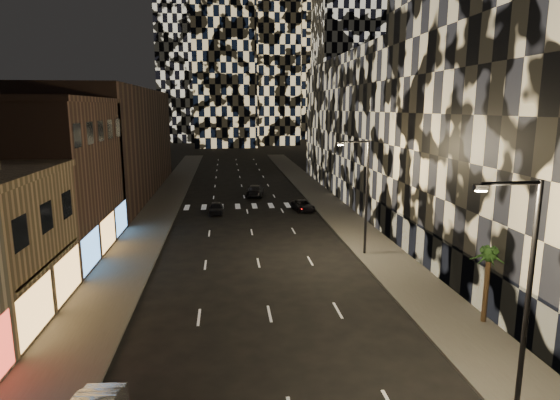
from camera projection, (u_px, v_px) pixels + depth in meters
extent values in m
cube|color=#47443F|center=(161.00, 207.00, 54.88)|extent=(4.00, 120.00, 0.15)
cube|color=#47443F|center=(328.00, 203.00, 57.15)|extent=(4.00, 120.00, 0.15)
cube|color=#4C4C47|center=(179.00, 207.00, 55.12)|extent=(0.20, 120.00, 0.15)
cube|color=#4C4C47|center=(311.00, 204.00, 56.91)|extent=(0.20, 120.00, 0.15)
cube|color=#4E362C|center=(39.00, 180.00, 36.85)|extent=(10.00, 15.00, 12.00)
cube|color=#4E362C|center=(115.00, 143.00, 62.48)|extent=(10.00, 40.00, 14.00)
cube|color=#232326|center=(559.00, 117.00, 31.31)|extent=(16.00, 25.00, 22.00)
cube|color=#383838|center=(440.00, 257.00, 32.28)|extent=(0.60, 25.00, 3.00)
cube|color=#232326|center=(390.00, 127.00, 63.36)|extent=(16.00, 40.00, 18.00)
cylinder|color=black|center=(528.00, 301.00, 17.12)|extent=(0.20, 0.20, 9.00)
cylinder|color=black|center=(511.00, 183.00, 16.14)|extent=(2.20, 0.14, 0.14)
cube|color=black|center=(481.00, 187.00, 16.04)|extent=(0.50, 0.25, 0.18)
cube|color=#FFEAB2|center=(481.00, 191.00, 16.07)|extent=(0.35, 0.18, 0.06)
cylinder|color=black|center=(366.00, 198.00, 36.61)|extent=(0.20, 0.20, 9.00)
cylinder|color=black|center=(355.00, 142.00, 35.63)|extent=(2.20, 0.14, 0.14)
cube|color=black|center=(340.00, 143.00, 35.53)|extent=(0.50, 0.25, 0.18)
cube|color=#FFEAB2|center=(340.00, 145.00, 35.55)|extent=(0.35, 0.18, 0.06)
imported|color=black|center=(216.00, 208.00, 51.89)|extent=(1.62, 3.81, 1.28)
imported|color=black|center=(255.00, 190.00, 62.28)|extent=(2.78, 5.42, 1.50)
imported|color=black|center=(303.00, 205.00, 53.49)|extent=(2.52, 4.46, 1.18)
cylinder|color=#47331E|center=(486.00, 290.00, 25.20)|extent=(0.27, 0.27, 3.63)
sphere|color=#1F4117|center=(489.00, 255.00, 24.81)|extent=(0.79, 0.79, 0.79)
cone|color=#1F4117|center=(494.00, 255.00, 24.85)|extent=(1.58, 0.33, 0.96)
cone|color=#1F4117|center=(490.00, 254.00, 25.06)|extent=(1.24, 1.42, 0.96)
cone|color=#1F4117|center=(485.00, 254.00, 25.08)|extent=(0.65, 1.60, 0.96)
cone|color=#1F4117|center=(483.00, 255.00, 24.91)|extent=(1.55, 0.98, 0.96)
cone|color=#1F4117|center=(486.00, 256.00, 24.67)|extent=(1.56, 0.96, 0.96)
cone|color=#1F4117|center=(491.00, 257.00, 24.55)|extent=(0.67, 1.60, 0.96)
cone|color=#1F4117|center=(495.00, 257.00, 24.62)|extent=(1.22, 1.43, 0.96)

